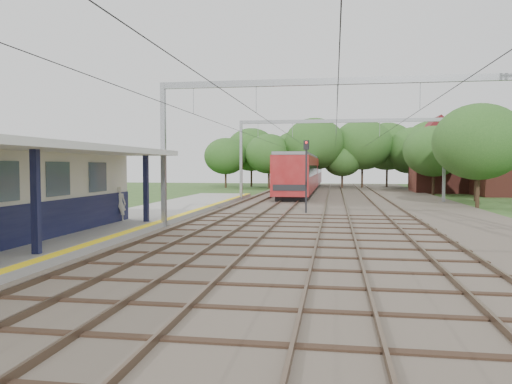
{
  "coord_description": "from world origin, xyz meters",
  "views": [
    {
      "loc": [
        3.13,
        -7.94,
        3.04
      ],
      "look_at": [
        -1.19,
        19.31,
        1.6
      ],
      "focal_mm": 35.0,
      "sensor_mm": 36.0,
      "label": 1
    }
  ],
  "objects": [
    {
      "name": "ballast_bed",
      "position": [
        4.0,
        30.0,
        0.05
      ],
      "size": [
        18.0,
        90.0,
        0.1
      ],
      "primitive_type": "cube",
      "color": "#473D33",
      "rests_on": "ground"
    },
    {
      "name": "catenary_system",
      "position": [
        3.39,
        25.28,
        5.51
      ],
      "size": [
        17.22,
        88.0,
        7.0
      ],
      "color": "gray",
      "rests_on": "ground"
    },
    {
      "name": "train",
      "position": [
        -0.5,
        51.57,
        2.29
      ],
      "size": [
        3.15,
        39.17,
        4.12
      ],
      "color": "black",
      "rests_on": "ballast_bed"
    },
    {
      "name": "tree_band",
      "position": [
        3.84,
        57.12,
        4.92
      ],
      "size": [
        31.72,
        30.88,
        8.82
      ],
      "color": "#382619",
      "rests_on": "ground"
    },
    {
      "name": "house_far",
      "position": [
        16.0,
        52.0,
        3.23
      ],
      "size": [
        8.0,
        6.12,
        8.66
      ],
      "color": "brown",
      "rests_on": "ground"
    },
    {
      "name": "yellow_stripe",
      "position": [
        -5.25,
        14.0,
        0.35
      ],
      "size": [
        0.45,
        52.0,
        0.01
      ],
      "primitive_type": "cube",
      "color": "yellow",
      "rests_on": "platform"
    },
    {
      "name": "signal_post",
      "position": [
        1.35,
        23.37,
        3.0
      ],
      "size": [
        0.35,
        0.3,
        4.65
      ],
      "rotation": [
        0.0,
        0.0,
        -0.23
      ],
      "color": "black",
      "rests_on": "ground"
    },
    {
      "name": "platform",
      "position": [
        -7.5,
        14.0,
        0.17
      ],
      "size": [
        5.0,
        52.0,
        0.35
      ],
      "primitive_type": "cube",
      "color": "gray",
      "rests_on": "ground"
    },
    {
      "name": "rail_tracks",
      "position": [
        1.5,
        30.0,
        0.18
      ],
      "size": [
        11.8,
        88.0,
        0.15
      ],
      "color": "brown",
      "rests_on": "ballast_bed"
    },
    {
      "name": "ground",
      "position": [
        0.0,
        0.0,
        0.0
      ],
      "size": [
        160.0,
        160.0,
        0.0
      ],
      "primitive_type": "plane",
      "color": "#2D4C1E",
      "rests_on": "ground"
    },
    {
      "name": "person",
      "position": [
        -7.26,
        15.0,
        1.19
      ],
      "size": [
        0.64,
        0.45,
        1.69
      ],
      "primitive_type": "imported",
      "rotation": [
        0.0,
        0.0,
        3.21
      ],
      "color": "silver",
      "rests_on": "platform"
    }
  ]
}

